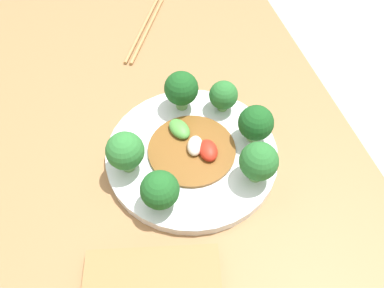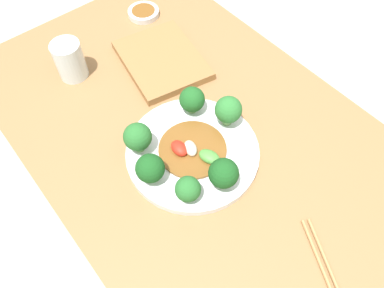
{
  "view_description": "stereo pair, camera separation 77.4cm",
  "coord_description": "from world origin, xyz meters",
  "px_view_note": "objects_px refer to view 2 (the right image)",
  "views": [
    {
      "loc": [
        0.35,
        -0.04,
        1.25
      ],
      "look_at": [
        0.0,
        0.05,
        0.78
      ],
      "focal_mm": 35.0,
      "sensor_mm": 36.0,
      "label": 1
    },
    {
      "loc": [
        -0.32,
        0.31,
        1.42
      ],
      "look_at": [
        0.0,
        0.05,
        0.78
      ],
      "focal_mm": 35.0,
      "sensor_mm": 36.0,
      "label": 2
    }
  ],
  "objects_px": {
    "broccoli_west": "(224,174)",
    "sauce_dish": "(144,12)",
    "broccoli_northwest": "(188,189)",
    "broccoli_north": "(149,168)",
    "cutting_board": "(162,60)",
    "broccoli_southeast": "(192,100)",
    "drinking_glass": "(70,60)",
    "broccoli_south": "(228,110)",
    "broccoli_northeast": "(138,137)",
    "plate": "(192,151)",
    "stirfry_center": "(192,150)",
    "chopsticks": "(332,283)"
  },
  "relations": [
    {
      "from": "drinking_glass",
      "to": "chopsticks",
      "type": "relative_size",
      "value": 0.43
    },
    {
      "from": "broccoli_west",
      "to": "cutting_board",
      "type": "relative_size",
      "value": 0.29
    },
    {
      "from": "broccoli_northwest",
      "to": "broccoli_north",
      "type": "height_order",
      "value": "broccoli_north"
    },
    {
      "from": "broccoli_west",
      "to": "broccoli_southeast",
      "type": "distance_m",
      "value": 0.19
    },
    {
      "from": "sauce_dish",
      "to": "cutting_board",
      "type": "distance_m",
      "value": 0.2
    },
    {
      "from": "broccoli_northeast",
      "to": "stirfry_center",
      "type": "height_order",
      "value": "broccoli_northeast"
    },
    {
      "from": "broccoli_north",
      "to": "stirfry_center",
      "type": "relative_size",
      "value": 0.48
    },
    {
      "from": "broccoli_south",
      "to": "drinking_glass",
      "type": "distance_m",
      "value": 0.4
    },
    {
      "from": "broccoli_west",
      "to": "broccoli_northeast",
      "type": "xyz_separation_m",
      "value": [
        0.17,
        0.08,
        -0.0
      ]
    },
    {
      "from": "broccoli_north",
      "to": "chopsticks",
      "type": "relative_size",
      "value": 0.31
    },
    {
      "from": "broccoli_south",
      "to": "stirfry_center",
      "type": "xyz_separation_m",
      "value": [
        -0.01,
        0.11,
        -0.04
      ]
    },
    {
      "from": "stirfry_center",
      "to": "chopsticks",
      "type": "distance_m",
      "value": 0.36
    },
    {
      "from": "broccoli_southeast",
      "to": "drinking_glass",
      "type": "xyz_separation_m",
      "value": [
        0.28,
        0.14,
        -0.01
      ]
    },
    {
      "from": "broccoli_northeast",
      "to": "broccoli_north",
      "type": "bearing_deg",
      "value": 162.18
    },
    {
      "from": "broccoli_northwest",
      "to": "broccoli_north",
      "type": "xyz_separation_m",
      "value": [
        0.08,
        0.03,
        0.01
      ]
    },
    {
      "from": "drinking_glass",
      "to": "sauce_dish",
      "type": "xyz_separation_m",
      "value": [
        0.08,
        -0.26,
        -0.04
      ]
    },
    {
      "from": "broccoli_south",
      "to": "chopsticks",
      "type": "xyz_separation_m",
      "value": [
        -0.37,
        0.09,
        -0.06
      ]
    },
    {
      "from": "broccoli_north",
      "to": "drinking_glass",
      "type": "height_order",
      "value": "drinking_glass"
    },
    {
      "from": "drinking_glass",
      "to": "cutting_board",
      "type": "bearing_deg",
      "value": -119.4
    },
    {
      "from": "broccoli_south",
      "to": "broccoli_north",
      "type": "distance_m",
      "value": 0.21
    },
    {
      "from": "drinking_glass",
      "to": "chopsticks",
      "type": "height_order",
      "value": "drinking_glass"
    },
    {
      "from": "sauce_dish",
      "to": "broccoli_northeast",
      "type": "bearing_deg",
      "value": 143.66
    },
    {
      "from": "stirfry_center",
      "to": "sauce_dish",
      "type": "bearing_deg",
      "value": -23.19
    },
    {
      "from": "broccoli_northwest",
      "to": "drinking_glass",
      "type": "xyz_separation_m",
      "value": [
        0.44,
        0.0,
        -0.0
      ]
    },
    {
      "from": "broccoli_northwest",
      "to": "cutting_board",
      "type": "distance_m",
      "value": 0.38
    },
    {
      "from": "broccoli_northwest",
      "to": "cutting_board",
      "type": "relative_size",
      "value": 0.23
    },
    {
      "from": "broccoli_northwest",
      "to": "plate",
      "type": "bearing_deg",
      "value": -43.62
    },
    {
      "from": "broccoli_south",
      "to": "broccoli_northeast",
      "type": "bearing_deg",
      "value": 70.67
    },
    {
      "from": "broccoli_north",
      "to": "cutting_board",
      "type": "distance_m",
      "value": 0.34
    },
    {
      "from": "cutting_board",
      "to": "sauce_dish",
      "type": "bearing_deg",
      "value": -21.94
    },
    {
      "from": "plate",
      "to": "broccoli_west",
      "type": "bearing_deg",
      "value": 176.28
    },
    {
      "from": "sauce_dish",
      "to": "cutting_board",
      "type": "height_order",
      "value": "cutting_board"
    },
    {
      "from": "broccoli_southeast",
      "to": "chopsticks",
      "type": "height_order",
      "value": "broccoli_southeast"
    },
    {
      "from": "plate",
      "to": "drinking_glass",
      "type": "bearing_deg",
      "value": 11.86
    },
    {
      "from": "broccoli_west",
      "to": "broccoli_south",
      "type": "xyz_separation_m",
      "value": [
        0.11,
        -0.11,
        -0.0
      ]
    },
    {
      "from": "broccoli_southeast",
      "to": "drinking_glass",
      "type": "distance_m",
      "value": 0.32
    },
    {
      "from": "broccoli_northwest",
      "to": "cutting_board",
      "type": "bearing_deg",
      "value": -29.47
    },
    {
      "from": "drinking_glass",
      "to": "cutting_board",
      "type": "height_order",
      "value": "drinking_glass"
    },
    {
      "from": "broccoli_west",
      "to": "drinking_glass",
      "type": "distance_m",
      "value": 0.47
    },
    {
      "from": "plate",
      "to": "broccoli_north",
      "type": "height_order",
      "value": "broccoli_north"
    },
    {
      "from": "broccoli_south",
      "to": "stirfry_center",
      "type": "relative_size",
      "value": 0.51
    },
    {
      "from": "broccoli_northeast",
      "to": "cutting_board",
      "type": "height_order",
      "value": "broccoli_northeast"
    },
    {
      "from": "broccoli_west",
      "to": "sauce_dish",
      "type": "distance_m",
      "value": 0.57
    },
    {
      "from": "plate",
      "to": "broccoli_southeast",
      "type": "xyz_separation_m",
      "value": [
        0.08,
        -0.07,
        0.04
      ]
    },
    {
      "from": "chopsticks",
      "to": "cutting_board",
      "type": "xyz_separation_m",
      "value": [
        0.61,
        -0.1,
        0.01
      ]
    },
    {
      "from": "plate",
      "to": "broccoli_southeast",
      "type": "height_order",
      "value": "broccoli_southeast"
    },
    {
      "from": "plate",
      "to": "broccoli_northwest",
      "type": "bearing_deg",
      "value": 136.38
    },
    {
      "from": "broccoli_northwest",
      "to": "broccoli_north",
      "type": "relative_size",
      "value": 0.85
    },
    {
      "from": "cutting_board",
      "to": "drinking_glass",
      "type": "bearing_deg",
      "value": 60.6
    },
    {
      "from": "sauce_dish",
      "to": "broccoli_northwest",
      "type": "bearing_deg",
      "value": 153.08
    }
  ]
}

